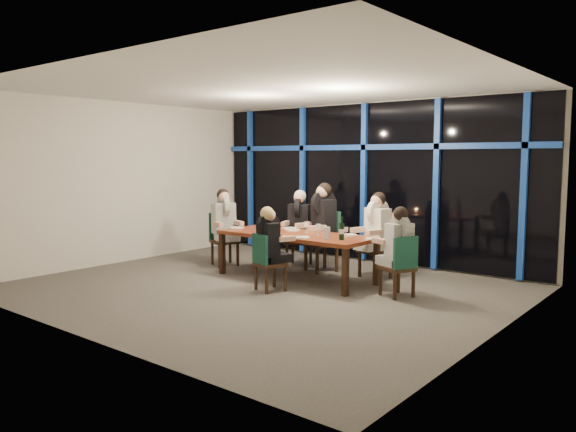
{
  "coord_description": "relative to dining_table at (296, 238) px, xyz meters",
  "views": [
    {
      "loc": [
        5.51,
        -6.26,
        1.97
      ],
      "look_at": [
        0.0,
        0.6,
        1.05
      ],
      "focal_mm": 35.0,
      "sensor_mm": 36.0,
      "label": 1
    }
  ],
  "objects": [
    {
      "name": "wine_bottle",
      "position": [
        0.96,
        -0.12,
        0.2
      ],
      "size": [
        0.08,
        0.08,
        0.35
      ],
      "rotation": [
        0.0,
        0.0,
        -0.38
      ],
      "color": "black",
      "rests_on": "dining_table"
    },
    {
      "name": "diner_end_right",
      "position": [
        1.82,
        0.01,
        0.16
      ],
      "size": [
        0.6,
        0.55,
        0.86
      ],
      "rotation": [
        0.0,
        0.0,
        4.31
      ],
      "color": "black",
      "rests_on": "ground"
    },
    {
      "name": "wine_glass_e",
      "position": [
        0.9,
        0.08,
        0.19
      ],
      "size": [
        0.06,
        0.06,
        0.16
      ],
      "color": "silver",
      "rests_on": "dining_table"
    },
    {
      "name": "window_wall",
      "position": [
        0.01,
        2.13,
        0.87
      ],
      "size": [
        6.86,
        0.43,
        2.94
      ],
      "color": "black",
      "rests_on": "ground"
    },
    {
      "name": "chair_near_mid",
      "position": [
        0.16,
        -0.92,
        -0.2
      ],
      "size": [
        0.5,
        0.5,
        0.86
      ],
      "rotation": [
        0.0,
        0.0,
        2.81
      ],
      "color": "black",
      "rests_on": "ground"
    },
    {
      "name": "wine_glass_c",
      "position": [
        0.43,
        0.02,
        0.2
      ],
      "size": [
        0.07,
        0.07,
        0.18
      ],
      "color": "silver",
      "rests_on": "dining_table"
    },
    {
      "name": "plate_near_mid",
      "position": [
        0.37,
        -0.32,
        0.08
      ],
      "size": [
        0.24,
        0.24,
        0.01
      ],
      "primitive_type": "cylinder",
      "color": "white",
      "rests_on": "dining_table"
    },
    {
      "name": "diner_far_mid",
      "position": [
        -0.05,
        0.79,
        0.32
      ],
      "size": [
        0.65,
        0.72,
        1.02
      ],
      "rotation": [
        0.0,
        0.0,
        -0.4
      ],
      "color": "black",
      "rests_on": "ground"
    },
    {
      "name": "chair_end_left",
      "position": [
        -1.82,
        0.15,
        -0.15
      ],
      "size": [
        0.58,
        0.58,
        0.96
      ],
      "rotation": [
        0.0,
        0.0,
        1.18
      ],
      "color": "black",
      "rests_on": "ground"
    },
    {
      "name": "wine_glass_b",
      "position": [
        0.07,
        0.19,
        0.19
      ],
      "size": [
        0.06,
        0.06,
        0.17
      ],
      "color": "silver",
      "rests_on": "dining_table"
    },
    {
      "name": "wine_glass_d",
      "position": [
        -0.64,
        0.18,
        0.19
      ],
      "size": [
        0.06,
        0.06,
        0.17
      ],
      "color": "silver",
      "rests_on": "dining_table"
    },
    {
      "name": "plate_far_right",
      "position": [
        0.78,
        0.37,
        0.08
      ],
      "size": [
        0.24,
        0.24,
        0.01
      ],
      "primitive_type": "cylinder",
      "color": "white",
      "rests_on": "dining_table"
    },
    {
      "name": "dining_table",
      "position": [
        0.0,
        0.0,
        0.0
      ],
      "size": [
        2.6,
        1.0,
        0.75
      ],
      "color": "brown",
      "rests_on": "ground"
    },
    {
      "name": "chair_far_left",
      "position": [
        -0.7,
        1.03,
        -0.16
      ],
      "size": [
        0.56,
        0.56,
        0.94
      ],
      "rotation": [
        0.0,
        0.0,
        0.36
      ],
      "color": "black",
      "rests_on": "ground"
    },
    {
      "name": "diner_far_left",
      "position": [
        -0.67,
        0.96,
        0.22
      ],
      "size": [
        0.57,
        0.64,
        0.92
      ],
      "rotation": [
        0.0,
        0.0,
        0.36
      ],
      "color": "black",
      "rests_on": "ground"
    },
    {
      "name": "diner_end_left",
      "position": [
        -1.74,
        0.12,
        0.23
      ],
      "size": [
        0.66,
        0.59,
        0.93
      ],
      "rotation": [
        0.0,
        0.0,
        1.18
      ],
      "color": "black",
      "rests_on": "ground"
    },
    {
      "name": "chair_far_mid",
      "position": [
        -0.02,
        0.87,
        -0.1
      ],
      "size": [
        0.64,
        0.64,
        1.05
      ],
      "rotation": [
        0.0,
        0.0,
        -0.4
      ],
      "color": "black",
      "rests_on": "ground"
    },
    {
      "name": "wine_glass_a",
      "position": [
        -0.38,
        -0.13,
        0.2
      ],
      "size": [
        0.07,
        0.07,
        0.18
      ],
      "color": "silver",
      "rests_on": "dining_table"
    },
    {
      "name": "plate_end_right",
      "position": [
        1.28,
        0.23,
        0.08
      ],
      "size": [
        0.24,
        0.24,
        0.01
      ],
      "primitive_type": "cylinder",
      "color": "white",
      "rests_on": "dining_table"
    },
    {
      "name": "chair_end_right",
      "position": [
        1.89,
        -0.02,
        -0.19
      ],
      "size": [
        0.54,
        0.54,
        0.88
      ],
      "rotation": [
        0.0,
        0.0,
        4.31
      ],
      "color": "black",
      "rests_on": "ground"
    },
    {
      "name": "room",
      "position": [
        0.0,
        -0.8,
        1.34
      ],
      "size": [
        7.04,
        7.0,
        3.02
      ],
      "color": "#58534E",
      "rests_on": "ground"
    },
    {
      "name": "diner_far_right",
      "position": [
        0.95,
        0.91,
        0.24
      ],
      "size": [
        0.57,
        0.65,
        0.94
      ],
      "rotation": [
        0.0,
        0.0,
        -0.3
      ],
      "color": "white",
      "rests_on": "ground"
    },
    {
      "name": "water_pitcher",
      "position": [
        0.75,
        -0.2,
        0.16
      ],
      "size": [
        0.11,
        0.1,
        0.18
      ],
      "rotation": [
        0.0,
        0.0,
        -0.22
      ],
      "color": "silver",
      "rests_on": "dining_table"
    },
    {
      "name": "plate_far_mid",
      "position": [
        -0.27,
        0.27,
        0.08
      ],
      "size": [
        0.24,
        0.24,
        0.01
      ],
      "primitive_type": "cylinder",
      "color": "white",
      "rests_on": "dining_table"
    },
    {
      "name": "plate_end_left",
      "position": [
        -1.22,
        -0.09,
        0.08
      ],
      "size": [
        0.24,
        0.24,
        0.01
      ],
      "primitive_type": "cylinder",
      "color": "white",
      "rests_on": "dining_table"
    },
    {
      "name": "tea_light",
      "position": [
        -0.11,
        -0.31,
        0.08
      ],
      "size": [
        0.05,
        0.05,
        0.03
      ],
      "primitive_type": "cylinder",
      "color": "#FFA54C",
      "rests_on": "dining_table"
    },
    {
      "name": "chair_far_right",
      "position": [
        0.98,
        0.98,
        -0.14
      ],
      "size": [
        0.56,
        0.56,
        0.96
      ],
      "rotation": [
        0.0,
        0.0,
        -0.3
      ],
      "color": "black",
      "rests_on": "ground"
    },
    {
      "name": "plate_far_left",
      "position": [
        -0.48,
        0.43,
        0.08
      ],
      "size": [
        0.24,
        0.24,
        0.01
      ],
      "primitive_type": "cylinder",
      "color": "white",
      "rests_on": "dining_table"
    },
    {
      "name": "diner_near_mid",
      "position": [
        0.19,
        -0.85,
        0.14
      ],
      "size": [
        0.51,
        0.58,
        0.83
      ],
      "rotation": [
        0.0,
        0.0,
        2.81
      ],
      "color": "black",
      "rests_on": "ground"
    }
  ]
}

